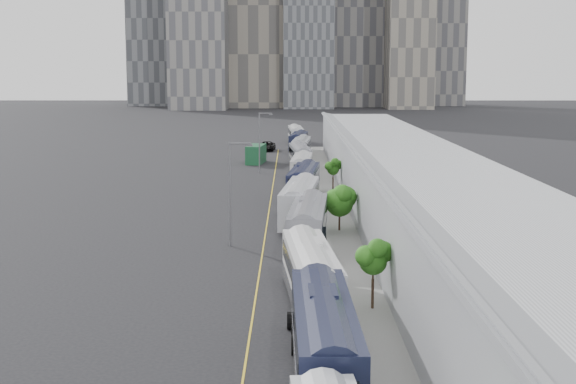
{
  "coord_description": "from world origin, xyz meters",
  "views": [
    {
      "loc": [
        0.8,
        -16.88,
        14.74
      ],
      "look_at": [
        0.55,
        61.1,
        3.0
      ],
      "focal_mm": 50.0,
      "sensor_mm": 36.0,
      "label": 1
    }
  ],
  "objects_px": {
    "bus_1": "(324,346)",
    "bus_10": "(296,136)",
    "bus_2": "(311,280)",
    "bus_6": "(302,170)",
    "bus_7": "(300,158)",
    "bus_4": "(300,205)",
    "bus_5": "(304,186)",
    "street_lamp_far": "(261,138)",
    "shipping_container": "(256,154)",
    "bus_3": "(308,229)",
    "bus_9": "(299,144)",
    "bus_8": "(301,150)",
    "suv": "(267,146)",
    "street_lamp_near": "(232,187)"
  },
  "relations": [
    {
      "from": "bus_4",
      "to": "bus_6",
      "type": "distance_m",
      "value": 31.05
    },
    {
      "from": "bus_6",
      "to": "bus_10",
      "type": "height_order",
      "value": "bus_10"
    },
    {
      "from": "bus_4",
      "to": "suv",
      "type": "distance_m",
      "value": 72.78
    },
    {
      "from": "bus_4",
      "to": "bus_5",
      "type": "bearing_deg",
      "value": 93.31
    },
    {
      "from": "bus_1",
      "to": "bus_10",
      "type": "bearing_deg",
      "value": 89.22
    },
    {
      "from": "bus_6",
      "to": "suv",
      "type": "xyz_separation_m",
      "value": [
        -6.0,
        41.54,
        -0.63
      ]
    },
    {
      "from": "bus_8",
      "to": "suv",
      "type": "height_order",
      "value": "bus_8"
    },
    {
      "from": "bus_10",
      "to": "suv",
      "type": "xyz_separation_m",
      "value": [
        -5.56,
        -14.69,
        -0.71
      ]
    },
    {
      "from": "bus_7",
      "to": "bus_9",
      "type": "relative_size",
      "value": 0.97
    },
    {
      "from": "bus_10",
      "to": "street_lamp_far",
      "type": "height_order",
      "value": "street_lamp_far"
    },
    {
      "from": "bus_1",
      "to": "bus_5",
      "type": "xyz_separation_m",
      "value": [
        -0.06,
        54.85,
        -0.03
      ]
    },
    {
      "from": "bus_2",
      "to": "bus_1",
      "type": "bearing_deg",
      "value": -93.12
    },
    {
      "from": "bus_2",
      "to": "shipping_container",
      "type": "bearing_deg",
      "value": 90.42
    },
    {
      "from": "bus_9",
      "to": "street_lamp_far",
      "type": "distance_m",
      "value": 31.36
    },
    {
      "from": "bus_2",
      "to": "shipping_container",
      "type": "height_order",
      "value": "bus_2"
    },
    {
      "from": "street_lamp_near",
      "to": "suv",
      "type": "distance_m",
      "value": 83.36
    },
    {
      "from": "street_lamp_far",
      "to": "bus_9",
      "type": "bearing_deg",
      "value": 79.19
    },
    {
      "from": "suv",
      "to": "street_lamp_near",
      "type": "bearing_deg",
      "value": -85.85
    },
    {
      "from": "bus_2",
      "to": "street_lamp_far",
      "type": "bearing_deg",
      "value": 90.3
    },
    {
      "from": "street_lamp_near",
      "to": "street_lamp_far",
      "type": "bearing_deg",
      "value": 89.3
    },
    {
      "from": "shipping_container",
      "to": "bus_8",
      "type": "bearing_deg",
      "value": 47.36
    },
    {
      "from": "bus_4",
      "to": "street_lamp_far",
      "type": "distance_m",
      "value": 39.27
    },
    {
      "from": "bus_6",
      "to": "bus_9",
      "type": "height_order",
      "value": "bus_9"
    },
    {
      "from": "bus_6",
      "to": "street_lamp_near",
      "type": "height_order",
      "value": "street_lamp_near"
    },
    {
      "from": "bus_2",
      "to": "street_lamp_near",
      "type": "height_order",
      "value": "street_lamp_near"
    },
    {
      "from": "bus_3",
      "to": "bus_4",
      "type": "xyz_separation_m",
      "value": [
        -0.58,
        11.57,
        0.02
      ]
    },
    {
      "from": "bus_10",
      "to": "bus_3",
      "type": "bearing_deg",
      "value": -92.57
    },
    {
      "from": "bus_6",
      "to": "suv",
      "type": "distance_m",
      "value": 41.97
    },
    {
      "from": "bus_7",
      "to": "bus_3",
      "type": "bearing_deg",
      "value": -94.38
    },
    {
      "from": "bus_2",
      "to": "bus_4",
      "type": "relative_size",
      "value": 0.96
    },
    {
      "from": "bus_1",
      "to": "bus_6",
      "type": "relative_size",
      "value": 1.15
    },
    {
      "from": "bus_6",
      "to": "bus_9",
      "type": "relative_size",
      "value": 0.94
    },
    {
      "from": "bus_5",
      "to": "shipping_container",
      "type": "bearing_deg",
      "value": 106.64
    },
    {
      "from": "bus_2",
      "to": "street_lamp_near",
      "type": "bearing_deg",
      "value": 105.17
    },
    {
      "from": "bus_4",
      "to": "shipping_container",
      "type": "bearing_deg",
      "value": 103.04
    },
    {
      "from": "bus_1",
      "to": "bus_10",
      "type": "xyz_separation_m",
      "value": [
        -0.52,
        128.03,
        -0.15
      ]
    },
    {
      "from": "bus_7",
      "to": "bus_10",
      "type": "relative_size",
      "value": 0.98
    },
    {
      "from": "bus_3",
      "to": "bus_10",
      "type": "bearing_deg",
      "value": 94.56
    },
    {
      "from": "bus_1",
      "to": "bus_3",
      "type": "bearing_deg",
      "value": 89.19
    },
    {
      "from": "bus_4",
      "to": "bus_5",
      "type": "relative_size",
      "value": 1.02
    },
    {
      "from": "suv",
      "to": "bus_4",
      "type": "bearing_deg",
      "value": -81.27
    },
    {
      "from": "bus_1",
      "to": "bus_6",
      "type": "xyz_separation_m",
      "value": [
        -0.08,
        71.81,
        -0.23
      ]
    },
    {
      "from": "bus_4",
      "to": "bus_5",
      "type": "height_order",
      "value": "bus_4"
    },
    {
      "from": "bus_1",
      "to": "suv",
      "type": "bearing_deg",
      "value": 92.06
    },
    {
      "from": "street_lamp_far",
      "to": "shipping_container",
      "type": "distance_m",
      "value": 13.63
    },
    {
      "from": "bus_2",
      "to": "bus_7",
      "type": "distance_m",
      "value": 73.41
    },
    {
      "from": "street_lamp_near",
      "to": "bus_3",
      "type": "bearing_deg",
      "value": -7.95
    },
    {
      "from": "bus_3",
      "to": "bus_1",
      "type": "bearing_deg",
      "value": -85.48
    },
    {
      "from": "shipping_container",
      "to": "bus_10",
      "type": "bearing_deg",
      "value": 86.56
    },
    {
      "from": "bus_2",
      "to": "bus_6",
      "type": "xyz_separation_m",
      "value": [
        0.22,
        59.16,
        -0.16
      ]
    }
  ]
}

